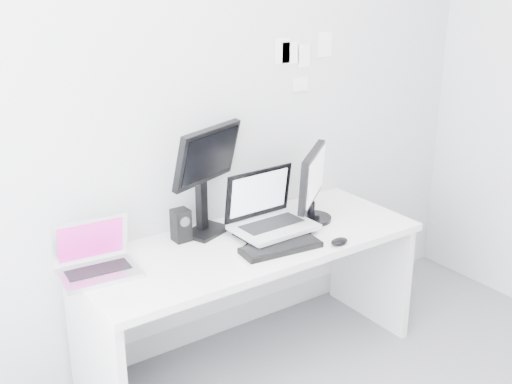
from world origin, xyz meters
The scene contains 14 objects.
back_wall centered at (0.00, 1.60, 1.35)m, with size 3.60×3.60×0.00m, color silver.
desk centered at (0.00, 1.25, 0.36)m, with size 1.80×0.70×0.73m, color white.
macbook centered at (-0.78, 1.33, 0.86)m, with size 0.35×0.27×0.27m, color silver.
speaker centered at (-0.29, 1.46, 0.81)m, with size 0.08×0.08×0.17m, color black.
dell_laptop centered at (0.14, 1.24, 0.90)m, with size 0.41×0.32×0.34m, color silver.
rear_monitor centered at (-0.13, 1.47, 1.03)m, with size 0.44×0.16×0.60m, color black.
samsung_monitor centered at (0.44, 1.28, 0.94)m, with size 0.45×0.21×0.42m, color black.
keyboard centered at (0.06, 1.07, 0.74)m, with size 0.41×0.15×0.03m, color black.
mouse centered at (0.34, 0.96, 0.75)m, with size 0.10×0.07×0.03m, color black.
wall_note_0 centered at (0.45, 1.59, 1.62)m, with size 0.10×0.00×0.14m, color white.
wall_note_1 centered at (0.60, 1.59, 1.58)m, with size 0.09×0.00×0.13m, color white.
wall_note_2 centered at (0.75, 1.59, 1.63)m, with size 0.10×0.00×0.14m, color white.
wall_note_3 centered at (0.58, 1.59, 1.42)m, with size 0.11×0.00×0.08m, color white.
wall_note_4 centered at (0.50, 1.59, 1.60)m, with size 0.12×0.00×0.12m, color white.
Camera 1 is at (-1.73, -1.28, 2.13)m, focal length 45.97 mm.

